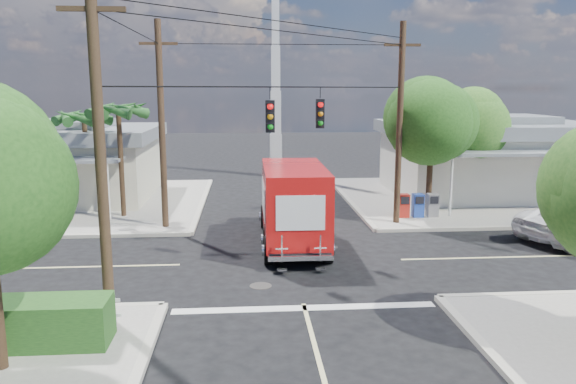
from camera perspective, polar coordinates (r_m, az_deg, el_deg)
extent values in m
plane|color=black|center=(20.32, 0.43, -7.14)|extent=(120.00, 120.00, 0.00)
cube|color=gray|center=(33.38, 17.96, -0.54)|extent=(14.00, 14.00, 0.14)
cube|color=#B8B3A3|center=(31.41, 6.06, -0.75)|extent=(0.25, 14.00, 0.14)
cube|color=#B8B3A3|center=(27.18, 23.50, -3.34)|extent=(14.00, 0.25, 0.14)
cube|color=gray|center=(32.31, -21.13, -1.09)|extent=(14.00, 14.00, 0.14)
cube|color=#B8B3A3|center=(31.00, -8.65, -0.96)|extent=(0.25, 14.00, 0.14)
cube|color=#B8B3A3|center=(25.85, -25.54, -4.17)|extent=(14.00, 0.25, 0.14)
cube|color=beige|center=(29.99, -1.15, -1.35)|extent=(0.12, 12.00, 0.01)
cube|color=beige|center=(23.35, 25.84, -5.86)|extent=(12.00, 0.12, 0.01)
cube|color=beige|center=(21.93, -26.82, -6.96)|extent=(12.00, 0.12, 0.01)
cube|color=silver|center=(16.29, 1.70, -11.69)|extent=(7.50, 0.40, 0.01)
cube|color=silver|center=(34.60, 19.81, 2.70)|extent=(11.00, 8.00, 3.40)
cube|color=gray|center=(34.41, 20.02, 6.08)|extent=(11.80, 8.80, 0.70)
cube|color=gray|center=(34.38, 20.08, 6.91)|extent=(6.05, 4.40, 0.50)
cube|color=gray|center=(30.10, 23.72, 3.66)|extent=(9.90, 1.80, 0.15)
cylinder|color=silver|center=(27.76, 16.22, 0.60)|extent=(0.12, 0.12, 2.90)
cube|color=beige|center=(33.75, -22.22, 2.19)|extent=(10.00, 8.00, 3.20)
cube|color=gray|center=(33.55, -22.45, 5.48)|extent=(10.80, 8.80, 0.70)
cube|color=gray|center=(33.52, -22.51, 6.33)|extent=(5.50, 4.40, 0.50)
cube|color=gray|center=(29.03, -25.29, 2.92)|extent=(9.00, 1.80, 0.15)
cylinder|color=silver|center=(27.28, -17.80, 0.13)|extent=(0.12, 0.12, 2.70)
cube|color=silver|center=(39.64, -1.23, 3.73)|extent=(0.80, 0.80, 3.00)
cube|color=silver|center=(39.40, -1.25, 8.07)|extent=(0.70, 0.70, 3.00)
cube|color=silver|center=(39.39, -1.27, 12.44)|extent=(0.60, 0.60, 3.00)
cube|color=silver|center=(39.60, -1.29, 16.78)|extent=(0.50, 0.50, 3.00)
cylinder|color=#422D1C|center=(27.83, 14.19, 1.97)|extent=(0.28, 0.28, 4.10)
sphere|color=#1D4916|center=(27.59, 14.43, 7.23)|extent=(4.10, 4.10, 4.10)
sphere|color=#1D4916|center=(27.64, 13.53, 7.81)|extent=(3.33, 3.33, 3.33)
sphere|color=#1D4916|center=(27.42, 15.32, 6.91)|extent=(3.58, 3.58, 3.58)
cylinder|color=#422D1C|center=(30.81, 17.48, 2.12)|extent=(0.28, 0.28, 3.58)
sphere|color=#2A601E|center=(30.58, 17.71, 6.27)|extent=(3.58, 3.58, 3.58)
sphere|color=#2A601E|center=(30.61, 16.90, 6.74)|extent=(2.91, 2.91, 2.91)
sphere|color=#2A601E|center=(30.44, 18.52, 6.00)|extent=(3.14, 3.14, 3.14)
cylinder|color=#422D1C|center=(27.67, -16.59, 2.75)|extent=(0.24, 0.24, 5.00)
cone|color=#245923|center=(27.28, -15.01, 8.21)|extent=(0.50, 2.06, 0.98)
cone|color=#245923|center=(28.04, -15.43, 8.24)|extent=(1.92, 1.68, 0.98)
cone|color=#245923|center=(28.36, -16.89, 8.19)|extent=(2.12, 0.95, 0.98)
cone|color=#245923|center=(28.03, -18.34, 8.09)|extent=(1.34, 2.07, 0.98)
cone|color=#245923|center=(27.27, -18.73, 8.01)|extent=(1.34, 2.07, 0.98)
cone|color=#245923|center=(26.65, -17.70, 8.03)|extent=(2.12, 0.95, 0.98)
cone|color=#245923|center=(26.66, -16.01, 8.12)|extent=(1.92, 1.68, 0.98)
cylinder|color=#422D1C|center=(29.62, -19.75, 2.66)|extent=(0.24, 0.24, 4.60)
cone|color=#245923|center=(29.19, -18.32, 7.38)|extent=(0.50, 2.06, 0.98)
cone|color=#245923|center=(29.95, -18.64, 7.42)|extent=(1.92, 1.68, 0.98)
cone|color=#245923|center=(30.31, -19.96, 7.38)|extent=(2.12, 0.95, 0.98)
cone|color=#245923|center=(30.02, -21.34, 7.26)|extent=(1.34, 2.07, 0.98)
cone|color=#245923|center=(29.27, -21.78, 7.17)|extent=(1.34, 2.07, 0.98)
cone|color=#245923|center=(28.63, -20.90, 7.17)|extent=(2.12, 0.95, 0.98)
cone|color=#245923|center=(28.59, -19.33, 7.26)|extent=(1.92, 1.68, 0.98)
cylinder|color=#473321|center=(14.65, -18.52, 3.47)|extent=(0.28, 0.28, 9.00)
cube|color=#473321|center=(14.68, -19.35, 17.15)|extent=(1.60, 0.12, 0.12)
cylinder|color=#473321|center=(25.49, 11.26, 6.56)|extent=(0.28, 0.28, 9.00)
cube|color=#473321|center=(25.50, 11.55, 14.43)|extent=(1.60, 0.12, 0.12)
cylinder|color=#473321|center=(24.82, -12.70, 6.41)|extent=(0.28, 0.28, 9.00)
cube|color=#473321|center=(24.84, -13.04, 14.48)|extent=(1.60, 0.12, 0.12)
cylinder|color=black|center=(19.37, 0.45, 10.62)|extent=(10.43, 10.43, 0.04)
cube|color=black|center=(18.55, -1.83, 7.69)|extent=(0.30, 0.24, 1.05)
sphere|color=red|center=(18.39, -1.82, 8.69)|extent=(0.20, 0.20, 0.20)
cube|color=black|center=(20.60, 3.27, 7.95)|extent=(0.30, 0.24, 1.05)
sphere|color=red|center=(20.45, 3.33, 8.86)|extent=(0.20, 0.20, 0.20)
cube|color=silver|center=(16.07, -27.22, -11.36)|extent=(5.94, 0.05, 0.08)
cube|color=silver|center=(15.16, -17.29, -11.34)|extent=(0.09, 0.06, 1.00)
cube|color=#B12118|center=(27.11, 11.64, -1.36)|extent=(0.50, 0.50, 1.10)
cube|color=#2142A4|center=(27.31, 13.05, -1.33)|extent=(0.50, 0.50, 1.10)
cube|color=slate|center=(27.53, 14.44, -1.30)|extent=(0.50, 0.50, 1.10)
cube|color=black|center=(22.61, 0.46, -3.97)|extent=(2.17, 7.22, 0.23)
cube|color=red|center=(25.19, -0.03, -0.75)|extent=(2.23, 1.59, 2.03)
cube|color=black|center=(25.76, -0.13, 0.34)|extent=(1.94, 0.24, 0.88)
cube|color=silver|center=(26.13, -0.16, -1.79)|extent=(2.13, 0.12, 0.32)
cube|color=red|center=(21.49, 0.63, -0.94)|extent=(2.35, 5.38, 2.68)
cube|color=white|center=(21.59, 3.74, -0.54)|extent=(0.04, 3.33, 1.20)
cube|color=white|center=(21.40, -2.50, -0.62)|extent=(0.04, 3.33, 1.20)
cube|color=white|center=(18.83, 1.28, -2.15)|extent=(1.66, 0.03, 1.20)
cube|color=silver|center=(19.11, 1.30, -6.70)|extent=(2.22, 0.25, 0.17)
cube|color=silver|center=(18.84, -0.63, -5.77)|extent=(0.42, 0.06, 0.92)
cube|color=silver|center=(18.96, 3.29, -5.69)|extent=(0.42, 0.06, 0.92)
cylinder|color=black|center=(25.16, -2.43, -2.49)|extent=(0.30, 1.02, 1.02)
cylinder|color=black|center=(25.30, 2.39, -2.42)|extent=(0.30, 1.02, 1.02)
cylinder|color=black|center=(19.97, -2.01, -5.94)|extent=(0.30, 1.02, 1.02)
cylinder|color=black|center=(20.15, 4.07, -5.81)|extent=(0.30, 1.02, 1.02)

